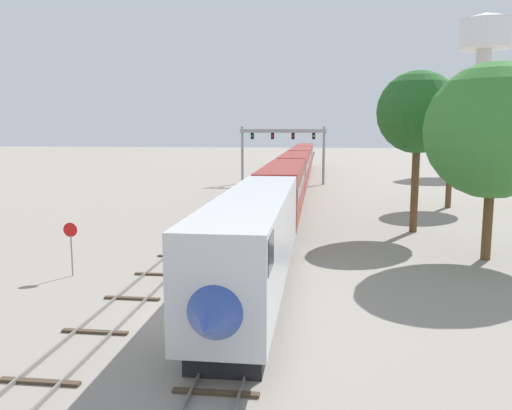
{
  "coord_description": "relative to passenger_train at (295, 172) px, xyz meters",
  "views": [
    {
      "loc": [
        4.91,
        -20.06,
        7.73
      ],
      "look_at": [
        1.0,
        12.0,
        3.0
      ],
      "focal_mm": 36.48,
      "sensor_mm": 36.0,
      "label": 1
    }
  ],
  "objects": [
    {
      "name": "track_main",
      "position": [
        0.0,
        17.72,
        -2.54
      ],
      "size": [
        2.6,
        200.0,
        0.16
      ],
      "color": "slate",
      "rests_on": "ground"
    },
    {
      "name": "stop_sign",
      "position": [
        -10.0,
        -36.96,
        -0.74
      ],
      "size": [
        0.76,
        0.08,
        2.88
      ],
      "color": "gray",
      "rests_on": "ground"
    },
    {
      "name": "signal_gantry",
      "position": [
        -2.25,
        10.97,
        3.29
      ],
      "size": [
        12.1,
        0.49,
        8.06
      ],
      "color": "#999BA0",
      "rests_on": "ground"
    },
    {
      "name": "trackside_tree_mid",
      "position": [
        10.05,
        -22.47,
        6.3
      ],
      "size": [
        6.05,
        6.05,
        11.98
      ],
      "color": "brown",
      "rests_on": "ground"
    },
    {
      "name": "trackside_tree_right",
      "position": [
        12.87,
        -30.61,
        5.01
      ],
      "size": [
        7.88,
        7.88,
        11.57
      ],
      "color": "brown",
      "rests_on": "ground"
    },
    {
      "name": "passenger_train",
      "position": [
        0.0,
        0.0,
        0.0
      ],
      "size": [
        3.04,
        97.41,
        4.8
      ],
      "color": "silver",
      "rests_on": "ground"
    },
    {
      "name": "water_tower",
      "position": [
        31.92,
        38.18,
        19.22
      ],
      "size": [
        9.01,
        9.01,
        28.22
      ],
      "color": "beige",
      "rests_on": "ground"
    },
    {
      "name": "trackside_tree_left",
      "position": [
        15.66,
        -9.35,
        5.34
      ],
      "size": [
        6.32,
        6.32,
        11.15
      ],
      "color": "brown",
      "rests_on": "ground"
    },
    {
      "name": "ground_plane",
      "position": [
        -2.0,
        -42.28,
        -2.61
      ],
      "size": [
        400.0,
        400.0,
        0.0
      ],
      "primitive_type": "plane",
      "color": "gray"
    },
    {
      "name": "track_near",
      "position": [
        -5.5,
        -2.28,
        -2.54
      ],
      "size": [
        2.6,
        160.0,
        0.16
      ],
      "color": "slate",
      "rests_on": "ground"
    }
  ]
}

